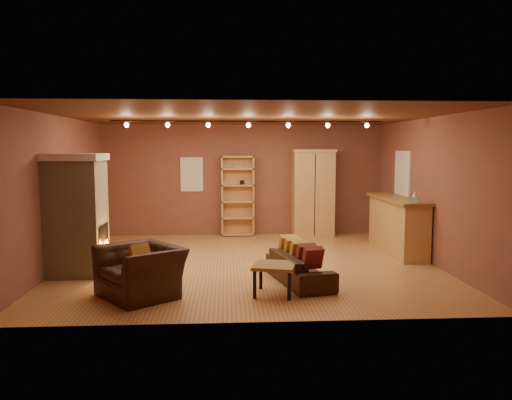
{
  "coord_description": "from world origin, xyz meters",
  "views": [
    {
      "loc": [
        -0.43,
        -9.41,
        2.22
      ],
      "look_at": [
        0.14,
        0.2,
        1.21
      ],
      "focal_mm": 35.0,
      "sensor_mm": 36.0,
      "label": 1
    }
  ],
  "objects": [
    {
      "name": "track_rail",
      "position": [
        0.0,
        0.2,
        2.68
      ],
      "size": [
        5.2,
        0.09,
        0.13
      ],
      "color": "black",
      "rests_on": "ceiling"
    },
    {
      "name": "armoire",
      "position": [
        1.75,
        2.97,
        1.09
      ],
      "size": [
        1.07,
        0.61,
        2.18
      ],
      "color": "tan",
      "rests_on": "floor"
    },
    {
      "name": "coffee_table",
      "position": [
        0.29,
        -2.04,
        0.4
      ],
      "size": [
        0.75,
        0.75,
        0.47
      ],
      "rotation": [
        0.0,
        0.0,
        -0.25
      ],
      "color": "olive",
      "rests_on": "floor"
    },
    {
      "name": "bookcase",
      "position": [
        -0.15,
        3.14,
        1.02
      ],
      "size": [
        0.82,
        0.32,
        2.01
      ],
      "color": "tan",
      "rests_on": "floor"
    },
    {
      "name": "back_window",
      "position": [
        -1.3,
        3.23,
        1.55
      ],
      "size": [
        0.56,
        0.04,
        0.86
      ],
      "primitive_type": "cube",
      "color": "white",
      "rests_on": "back_wall"
    },
    {
      "name": "right_wall",
      "position": [
        3.5,
        0.0,
        1.4
      ],
      "size": [
        0.02,
        6.5,
        2.8
      ],
      "primitive_type": "cube",
      "color": "brown",
      "rests_on": "floor"
    },
    {
      "name": "floor",
      "position": [
        0.0,
        0.0,
        0.0
      ],
      "size": [
        7.0,
        7.0,
        0.0
      ],
      "primitive_type": "plane",
      "color": "#9F6738",
      "rests_on": "ground"
    },
    {
      "name": "left_wall",
      "position": [
        -3.5,
        0.0,
        1.4
      ],
      "size": [
        0.02,
        6.5,
        2.8
      ],
      "primitive_type": "cube",
      "color": "brown",
      "rests_on": "floor"
    },
    {
      "name": "back_wall",
      "position": [
        0.0,
        3.25,
        1.4
      ],
      "size": [
        7.0,
        0.02,
        2.8
      ],
      "primitive_type": "cube",
      "color": "brown",
      "rests_on": "floor"
    },
    {
      "name": "ceiling",
      "position": [
        0.0,
        0.0,
        2.8
      ],
      "size": [
        7.0,
        7.0,
        0.0
      ],
      "primitive_type": "plane",
      "rotation": [
        3.14,
        0.0,
        0.0
      ],
      "color": "brown",
      "rests_on": "back_wall"
    },
    {
      "name": "fireplace",
      "position": [
        -3.04,
        -0.6,
        1.06
      ],
      "size": [
        1.01,
        0.98,
        2.12
      ],
      "color": "tan",
      "rests_on": "floor"
    },
    {
      "name": "loveseat",
      "position": [
        0.77,
        -1.41,
        0.34
      ],
      "size": [
        0.84,
        1.71,
        0.71
      ],
      "rotation": [
        0.0,
        0.0,
        1.8
      ],
      "color": "black",
      "rests_on": "floor"
    },
    {
      "name": "bar_counter",
      "position": [
        3.2,
        0.89,
        0.59
      ],
      "size": [
        0.65,
        2.45,
        1.17
      ],
      "color": "tan",
      "rests_on": "floor"
    },
    {
      "name": "right_window",
      "position": [
        3.47,
        1.4,
        1.65
      ],
      "size": [
        0.05,
        0.9,
        1.0
      ],
      "primitive_type": "cube",
      "color": "white",
      "rests_on": "right_wall"
    },
    {
      "name": "armchair",
      "position": [
        -1.72,
        -2.02,
        0.51
      ],
      "size": [
        1.31,
        1.38,
        1.01
      ],
      "rotation": [
        0.0,
        0.0,
        -0.9
      ],
      "color": "black",
      "rests_on": "floor"
    },
    {
      "name": "tissue_box",
      "position": [
        3.15,
        -0.17,
        1.26
      ],
      "size": [
        0.14,
        0.14,
        0.21
      ],
      "rotation": [
        0.0,
        0.0,
        -0.43
      ],
      "color": "#83B4D2",
      "rests_on": "bar_counter"
    }
  ]
}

